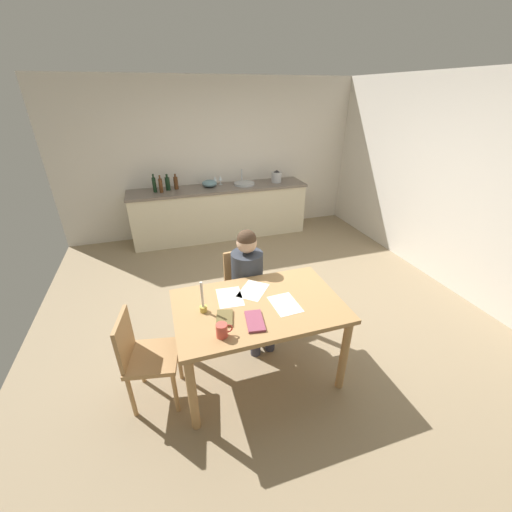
{
  "coord_description": "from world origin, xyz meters",
  "views": [
    {
      "loc": [
        -1.01,
        -3.03,
        2.36
      ],
      "look_at": [
        -0.14,
        -0.3,
        0.85
      ],
      "focal_mm": 22.05,
      "sensor_mm": 36.0,
      "label": 1
    }
  ],
  "objects_px": {
    "book_magazine": "(225,318)",
    "bottle_sauce": "(176,183)",
    "book_cookery": "(255,321)",
    "sink_unit": "(244,184)",
    "dining_table": "(259,314)",
    "bottle_oil": "(154,185)",
    "mixing_bowl": "(209,183)",
    "person_seated": "(250,280)",
    "candlestick": "(203,303)",
    "bottle_wine_red": "(168,183)",
    "wine_glass_by_kettle": "(215,179)",
    "bottle_vinegar": "(161,185)",
    "stovetop_kettle": "(276,177)",
    "wine_glass_near_sink": "(220,178)",
    "coffee_mug": "(222,330)",
    "chair_side_empty": "(144,355)",
    "chair_at_table": "(245,287)"
  },
  "relations": [
    {
      "from": "book_cookery",
      "to": "sink_unit",
      "type": "height_order",
      "value": "sink_unit"
    },
    {
      "from": "bottle_vinegar",
      "to": "stovetop_kettle",
      "type": "distance_m",
      "value": 2.01
    },
    {
      "from": "person_seated",
      "to": "candlestick",
      "type": "relative_size",
      "value": 4.29
    },
    {
      "from": "wine_glass_by_kettle",
      "to": "bottle_sauce",
      "type": "bearing_deg",
      "value": -174.7
    },
    {
      "from": "person_seated",
      "to": "stovetop_kettle",
      "type": "height_order",
      "value": "person_seated"
    },
    {
      "from": "book_magazine",
      "to": "bottle_wine_red",
      "type": "bearing_deg",
      "value": 107.77
    },
    {
      "from": "dining_table",
      "to": "bottle_oil",
      "type": "xyz_separation_m",
      "value": [
        -0.71,
        3.24,
        0.36
      ]
    },
    {
      "from": "dining_table",
      "to": "wine_glass_near_sink",
      "type": "relative_size",
      "value": 9.09
    },
    {
      "from": "bottle_oil",
      "to": "bottle_wine_red",
      "type": "bearing_deg",
      "value": 15.36
    },
    {
      "from": "chair_side_empty",
      "to": "book_cookery",
      "type": "height_order",
      "value": "chair_side_empty"
    },
    {
      "from": "sink_unit",
      "to": "bottle_vinegar",
      "type": "relative_size",
      "value": 1.3
    },
    {
      "from": "bottle_sauce",
      "to": "mixing_bowl",
      "type": "distance_m",
      "value": 0.56
    },
    {
      "from": "candlestick",
      "to": "book_cookery",
      "type": "distance_m",
      "value": 0.44
    },
    {
      "from": "bottle_oil",
      "to": "book_cookery",
      "type": "bearing_deg",
      "value": -79.95
    },
    {
      "from": "chair_at_table",
      "to": "wine_glass_by_kettle",
      "type": "relative_size",
      "value": 5.76
    },
    {
      "from": "sink_unit",
      "to": "stovetop_kettle",
      "type": "bearing_deg",
      "value": -0.4
    },
    {
      "from": "chair_at_table",
      "to": "mixing_bowl",
      "type": "relative_size",
      "value": 3.48
    },
    {
      "from": "dining_table",
      "to": "chair_at_table",
      "type": "xyz_separation_m",
      "value": [
        0.07,
        0.68,
        -0.17
      ]
    },
    {
      "from": "person_seated",
      "to": "bottle_oil",
      "type": "distance_m",
      "value": 2.84
    },
    {
      "from": "bottle_wine_red",
      "to": "wine_glass_by_kettle",
      "type": "height_order",
      "value": "bottle_wine_red"
    },
    {
      "from": "coffee_mug",
      "to": "bottle_vinegar",
      "type": "distance_m",
      "value": 3.5
    },
    {
      "from": "person_seated",
      "to": "stovetop_kettle",
      "type": "xyz_separation_m",
      "value": [
        1.31,
        2.7,
        0.32
      ]
    },
    {
      "from": "sink_unit",
      "to": "wine_glass_by_kettle",
      "type": "relative_size",
      "value": 2.34
    },
    {
      "from": "book_cookery",
      "to": "wine_glass_by_kettle",
      "type": "relative_size",
      "value": 1.63
    },
    {
      "from": "chair_at_table",
      "to": "bottle_oil",
      "type": "height_order",
      "value": "bottle_oil"
    },
    {
      "from": "bottle_oil",
      "to": "stovetop_kettle",
      "type": "distance_m",
      "value": 2.11
    },
    {
      "from": "person_seated",
      "to": "bottle_oil",
      "type": "relative_size",
      "value": 4.06
    },
    {
      "from": "chair_side_empty",
      "to": "bottle_vinegar",
      "type": "bearing_deg",
      "value": 83.82
    },
    {
      "from": "bottle_oil",
      "to": "stovetop_kettle",
      "type": "xyz_separation_m",
      "value": [
        2.11,
        -0.0,
        -0.03
      ]
    },
    {
      "from": "chair_side_empty",
      "to": "bottle_sauce",
      "type": "height_order",
      "value": "bottle_sauce"
    },
    {
      "from": "bottle_wine_red",
      "to": "wine_glass_by_kettle",
      "type": "bearing_deg",
      "value": 6.22
    },
    {
      "from": "person_seated",
      "to": "wine_glass_near_sink",
      "type": "relative_size",
      "value": 7.76
    },
    {
      "from": "coffee_mug",
      "to": "candlestick",
      "type": "relative_size",
      "value": 0.45
    },
    {
      "from": "chair_side_empty",
      "to": "candlestick",
      "type": "relative_size",
      "value": 3.08
    },
    {
      "from": "bottle_wine_red",
      "to": "wine_glass_near_sink",
      "type": "distance_m",
      "value": 0.91
    },
    {
      "from": "book_cookery",
      "to": "sink_unit",
      "type": "relative_size",
      "value": 0.7
    },
    {
      "from": "wine_glass_near_sink",
      "to": "book_cookery",
      "type": "bearing_deg",
      "value": -97.93
    },
    {
      "from": "candlestick",
      "to": "stovetop_kettle",
      "type": "relative_size",
      "value": 1.27
    },
    {
      "from": "bottle_vinegar",
      "to": "wine_glass_by_kettle",
      "type": "distance_m",
      "value": 0.94
    },
    {
      "from": "dining_table",
      "to": "coffee_mug",
      "type": "xyz_separation_m",
      "value": [
        -0.37,
        -0.29,
        0.16
      ]
    },
    {
      "from": "book_cookery",
      "to": "bottle_sauce",
      "type": "distance_m",
      "value": 3.55
    },
    {
      "from": "sink_unit",
      "to": "book_cookery",
      "type": "bearing_deg",
      "value": -104.49
    },
    {
      "from": "person_seated",
      "to": "bottle_sauce",
      "type": "xyz_separation_m",
      "value": [
        -0.45,
        2.79,
        0.33
      ]
    },
    {
      "from": "book_magazine",
      "to": "bottle_sauce",
      "type": "relative_size",
      "value": 0.78
    },
    {
      "from": "coffee_mug",
      "to": "book_magazine",
      "type": "distance_m",
      "value": 0.2
    },
    {
      "from": "bottle_oil",
      "to": "bottle_sauce",
      "type": "xyz_separation_m",
      "value": [
        0.35,
        0.08,
        -0.02
      ]
    },
    {
      "from": "book_magazine",
      "to": "stovetop_kettle",
      "type": "distance_m",
      "value": 3.76
    },
    {
      "from": "bottle_wine_red",
      "to": "book_magazine",
      "type": "bearing_deg",
      "value": -86.86
    },
    {
      "from": "dining_table",
      "to": "bottle_oil",
      "type": "bearing_deg",
      "value": 102.38
    },
    {
      "from": "person_seated",
      "to": "book_cookery",
      "type": "distance_m",
      "value": 0.78
    }
  ]
}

